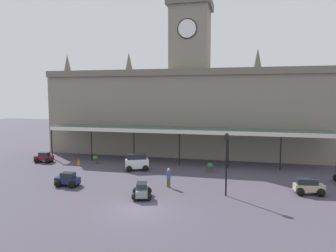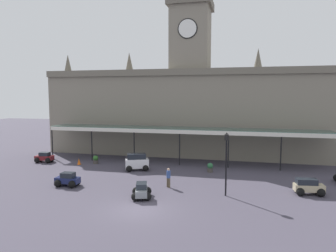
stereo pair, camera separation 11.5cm
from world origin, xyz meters
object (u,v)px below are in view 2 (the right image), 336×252
Objects in this scene: car_navy_sedan at (68,180)px; car_maroon_sedan at (44,158)px; victorian_lamppost at (226,157)px; pedestrian_beside_cars at (168,177)px; traffic_cone at (79,161)px; car_beige_estate at (308,187)px; planter_by_canopy at (96,160)px; planter_near_kerb at (210,167)px; car_grey_sedan at (142,191)px; car_white_van at (137,163)px.

car_maroon_sedan is (-7.89, 7.97, 0.00)m from car_navy_sedan.
car_maroon_sedan is 22.73m from victorian_lamppost.
car_navy_sedan is 1.24× the size of pedestrian_beside_cars.
traffic_cone is at bearing 152.73° from pedestrian_beside_cars.
car_beige_estate is 1.09× the size of car_maroon_sedan.
planter_by_canopy is (1.66, 0.79, 0.13)m from traffic_cone.
car_maroon_sedan is at bearing 159.08° from pedestrian_beside_cars.
victorian_lamppost reaches higher than planter_by_canopy.
planter_near_kerb is (19.37, -0.22, -0.01)m from car_maroon_sedan.
car_navy_sedan reaches higher than planter_near_kerb.
victorian_lamppost reaches higher than car_beige_estate.
pedestrian_beside_cars is at bearing -27.27° from traffic_cone.
planter_by_canopy is (-8.87, 10.07, -0.01)m from car_grey_sedan.
car_navy_sedan is at bearing -45.28° from car_maroon_sedan.
planter_near_kerb is (14.81, -0.06, 0.13)m from traffic_cone.
planter_by_canopy is at bearing 163.87° from car_beige_estate.
pedestrian_beside_cars is at bearing -176.32° from car_beige_estate.
car_grey_sedan is 10.16m from planter_near_kerb.
car_navy_sedan is at bearing -168.95° from pedestrian_beside_cars.
car_navy_sedan is 7.35m from car_grey_sedan.
planter_by_canopy is at bearing 25.57° from traffic_cone.
victorian_lamppost is (13.44, 0.52, 2.59)m from car_navy_sedan.
car_beige_estate is at bearing 17.07° from car_grey_sedan.
traffic_cone is 0.74× the size of planter_by_canopy.
car_white_van is 1.54× the size of pedestrian_beside_cars.
traffic_cone is (-10.53, 9.27, -0.15)m from car_grey_sedan.
planter_by_canopy is at bearing 151.86° from victorian_lamppost.
planter_by_canopy is (-15.10, 8.08, -2.60)m from victorian_lamppost.
car_beige_estate is at bearing -13.17° from traffic_cone.
planter_near_kerb is at bearing -3.70° from planter_by_canopy.
traffic_cone is 1.85m from planter_by_canopy.
pedestrian_beside_cars reaches higher than traffic_cone.
victorian_lamppost is (21.32, -7.44, 2.59)m from car_maroon_sedan.
car_beige_estate is 28.23m from car_maroon_sedan.
victorian_lamppost is at bearing -23.48° from traffic_cone.
car_maroon_sedan reaches higher than planter_near_kerb.
pedestrian_beside_cars is at bearing 11.05° from car_navy_sedan.
victorian_lamppost reaches higher than planter_near_kerb.
planter_near_kerb is (-8.30, 5.35, -0.07)m from car_beige_estate.
car_grey_sedan is 7.04m from victorian_lamppost.
car_navy_sedan is 7.81m from car_white_van.
car_maroon_sedan is 0.83× the size of car_white_van.
car_beige_estate is (19.79, 2.39, 0.06)m from car_navy_sedan.
planter_near_kerb is at bearing -0.22° from traffic_cone.
traffic_cone is (-11.89, 6.13, -0.55)m from pedestrian_beside_cars.
car_white_van is at bearing -8.53° from traffic_cone.
car_grey_sedan and car_maroon_sedan have the same top height.
planter_near_kerb is at bearing 34.00° from car_navy_sedan.
victorian_lamppost is 17.32m from planter_by_canopy.
victorian_lamppost is (6.23, 1.99, 2.59)m from car_grey_sedan.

